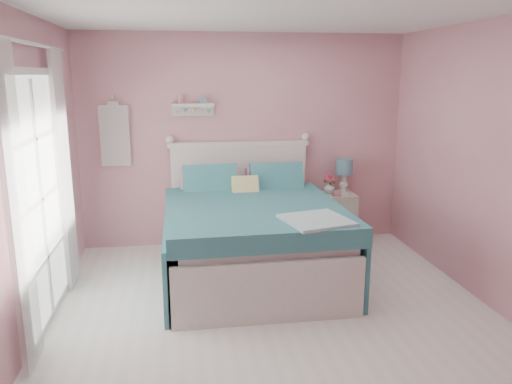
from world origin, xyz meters
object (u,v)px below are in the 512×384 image
object	(u,v)px
table_lamp	(344,169)
bed	(251,236)
vase	(329,187)
nightstand	(336,218)
teacup	(337,193)

from	to	relation	value
table_lamp	bed	bearing A→B (deg)	-144.48
bed	vase	size ratio (longest dim) A/B	14.92
nightstand	vase	xyz separation A→B (m)	(-0.09, 0.03, 0.39)
teacup	vase	bearing A→B (deg)	104.95
bed	table_lamp	world-z (taller)	bed
bed	nightstand	world-z (taller)	bed
table_lamp	teacup	distance (m)	0.35
bed	teacup	distance (m)	1.42
nightstand	table_lamp	distance (m)	0.63
nightstand	vase	world-z (taller)	vase
bed	nightstand	xyz separation A→B (m)	(1.22, 0.88, -0.10)
vase	teacup	bearing A→B (deg)	-75.05
table_lamp	teacup	size ratio (longest dim) A/B	4.03
nightstand	teacup	xyz separation A→B (m)	(-0.04, -0.13, 0.36)
bed	teacup	bearing A→B (deg)	31.34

